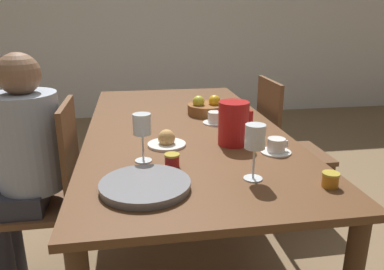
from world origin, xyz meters
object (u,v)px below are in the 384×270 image
teacup_across (215,118)px  fruit_bowl (206,108)px  chair_opposite (284,147)px  red_pitcher (233,123)px  serving_tray (145,185)px  teacup_near_person (276,147)px  jam_jar_red (172,159)px  wine_glass_water (142,126)px  bread_plate (167,141)px  wine_glass_juice (255,140)px  jam_jar_amber (330,179)px  chair_person_side (49,193)px  person_seated (23,156)px

teacup_across → fruit_bowl: size_ratio=0.60×
chair_opposite → fruit_bowl: chair_opposite is taller
red_pitcher → serving_tray: size_ratio=0.64×
teacup_near_person → jam_jar_red: teacup_near_person is taller
jam_jar_red → wine_glass_water: bearing=146.1°
teacup_across → bread_plate: size_ratio=0.76×
wine_glass_juice → jam_jar_amber: bearing=-22.8°
chair_person_side → serving_tray: (0.46, -0.53, 0.26)m
wine_glass_water → teacup_near_person: 0.61m
bread_plate → teacup_near_person: bearing=-19.8°
chair_opposite → wine_glass_juice: wine_glass_juice is taller
red_pitcher → teacup_near_person: size_ratio=1.51×
red_pitcher → teacup_near_person: bearing=-41.8°
teacup_near_person → bread_plate: (-0.48, 0.17, -0.00)m
serving_tray → teacup_across: bearing=61.4°
jam_jar_red → red_pitcher: bearing=35.6°
chair_opposite → fruit_bowl: (-0.52, 0.02, 0.28)m
serving_tray → jam_jar_red: (0.12, 0.20, 0.02)m
chair_opposite → teacup_across: chair_opposite is taller
wine_glass_juice → bread_plate: bearing=123.9°
teacup_across → wine_glass_water: bearing=-129.5°
person_seated → serving_tray: person_seated is taller
fruit_bowl → person_seated: bearing=-153.7°
chair_opposite → teacup_across: bearing=-69.7°
chair_opposite → chair_person_side: bearing=-72.2°
wine_glass_juice → teacup_near_person: (0.19, 0.26, -0.13)m
chair_person_side → serving_tray: 0.75m
chair_person_side → teacup_near_person: bearing=-103.3°
teacup_across → jam_jar_red: (-0.31, -0.60, 0.00)m
red_pitcher → jam_jar_amber: 0.56m
wine_glass_water → jam_jar_red: size_ratio=3.30×
jam_jar_amber → jam_jar_red: (-0.55, 0.28, 0.00)m
jam_jar_amber → red_pitcher: bearing=114.0°
bread_plate → chair_person_side: bearing=172.4°
wine_glass_water → teacup_near_person: (0.60, 0.01, -0.13)m
red_pitcher → teacup_near_person: red_pitcher is taller
chair_person_side → person_seated: (-0.09, -0.01, 0.20)m
teacup_near_person → teacup_across: size_ratio=1.00×
person_seated → wine_glass_juice: 1.10m
bread_plate → serving_tray: bearing=-105.0°
wine_glass_water → red_pitcher: bearing=19.3°
teacup_across → serving_tray: bearing=-118.6°
red_pitcher → bread_plate: red_pitcher is taller
bread_plate → jam_jar_red: bearing=-90.5°
chair_person_side → jam_jar_amber: 1.31m
chair_person_side → chair_opposite: 1.48m
chair_person_side → wine_glass_water: (0.47, -0.26, 0.40)m
person_seated → serving_tray: bearing=-133.1°
chair_opposite → teacup_across: 0.61m
person_seated → wine_glass_juice: size_ratio=5.46×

